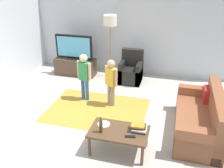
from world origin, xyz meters
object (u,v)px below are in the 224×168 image
Objects in this scene: couch at (202,120)px; book_stack at (139,127)px; tv_remote at (130,136)px; plate at (104,124)px; child_center at (111,79)px; floor_lamp at (110,24)px; bottle at (101,126)px; armchair at (131,71)px; tv_stand at (76,67)px; tv at (74,47)px; child_near_tv at (84,73)px; coffee_table at (119,133)px.

couch reaches higher than book_stack.
tv_remote is (-1.19, -1.04, 0.14)m from couch.
child_center is at bearing 100.36° from plate.
bottle is (0.75, -3.25, -1.00)m from floor_lamp.
floor_lamp is 8.09× the size of plate.
armchair is 3.12m from tv_remote.
armchair is 2.84m from plate.
bottle reaches higher than tv_remote.
armchair is at bearing 103.70° from book_stack.
tv_stand is 1.08× the size of child_center.
tv is at bearing 121.74° from plate.
bottle is at bearing -88.27° from armchair.
floor_lamp is 6.02× the size of bottle.
child_center is at bearing 163.40° from couch.
book_stack reaches higher than tv_stand.
couch reaches higher than plate.
tv is 0.62× the size of floor_lamp.
child_near_tv reaches higher than coffee_table.
bottle is at bearing -60.02° from tv_stand.
child_near_tv is 0.69m from child_center.
tv is at bearing 121.56° from child_near_tv.
coffee_table is (-1.41, -0.92, 0.08)m from couch.
bottle is (-0.28, -0.12, 0.17)m from coffee_table.
child_center is at bearing -8.23° from child_near_tv.
armchair reaches higher than bottle.
child_near_tv reaches higher than bottle.
tv is at bearing 117.09° from tv_remote.
armchair reaches higher than tv_stand.
book_stack is at bearing -58.07° from child_center.
plate is at bearing -58.09° from child_near_tv.
coffee_table is at bearing 141.86° from tv_remote.
child_near_tv is 2.05m from coffee_table.
plate is (-0.02, 0.22, -0.12)m from bottle.
child_center reaches higher than tv_stand.
child_near_tv is 1.03× the size of child_center.
child_near_tv reaches higher than book_stack.
coffee_table is (1.24, -1.60, -0.32)m from child_near_tv.
child_center is 1.67m from book_stack.
child_center is at bearing -43.86° from tv.
armchair is 0.51× the size of floor_lamp.
child_near_tv reaches higher than couch.
child_near_tv is at bearing 119.01° from bottle.
tv_stand is at bearing 178.67° from armchair.
book_stack is 0.96× the size of bottle.
armchair is at bearing -0.63° from tv.
couch reaches higher than tv_remote.
child_center is at bearing 121.93° from book_stack.
couch is at bearing 25.69° from plate.
couch is 1.58m from tv_remote.
tv is 3.72× the size of bottle.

